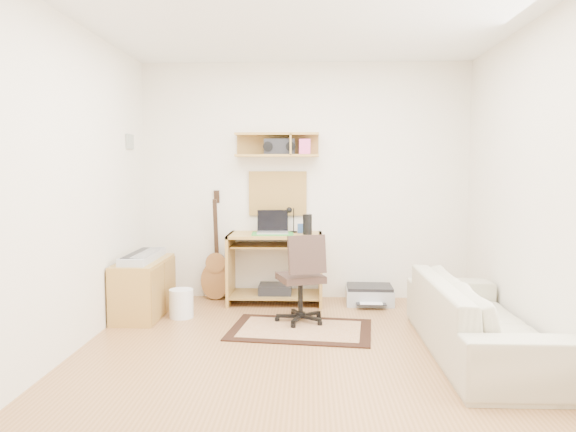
{
  "coord_description": "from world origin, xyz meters",
  "views": [
    {
      "loc": [
        0.05,
        -4.03,
        1.44
      ],
      "look_at": [
        -0.15,
        1.05,
        1.0
      ],
      "focal_mm": 33.89,
      "sensor_mm": 36.0,
      "label": 1
    }
  ],
  "objects_px": {
    "desk": "(275,268)",
    "cabinet": "(144,288)",
    "sofa": "(480,305)",
    "printer": "(369,296)",
    "task_chair": "(300,278)"
  },
  "relations": [
    {
      "from": "desk",
      "to": "cabinet",
      "type": "relative_size",
      "value": 1.11
    },
    {
      "from": "cabinet",
      "to": "sofa",
      "type": "bearing_deg",
      "value": -18.96
    },
    {
      "from": "printer",
      "to": "sofa",
      "type": "distance_m",
      "value": 1.73
    },
    {
      "from": "sofa",
      "to": "task_chair",
      "type": "bearing_deg",
      "value": 60.12
    },
    {
      "from": "cabinet",
      "to": "sofa",
      "type": "height_order",
      "value": "sofa"
    },
    {
      "from": "cabinet",
      "to": "sofa",
      "type": "distance_m",
      "value": 3.13
    },
    {
      "from": "desk",
      "to": "cabinet",
      "type": "xyz_separation_m",
      "value": [
        -1.27,
        -0.55,
        -0.1
      ]
    },
    {
      "from": "sofa",
      "to": "printer",
      "type": "bearing_deg",
      "value": 23.64
    },
    {
      "from": "printer",
      "to": "desk",
      "type": "bearing_deg",
      "value": -179.06
    },
    {
      "from": "task_chair",
      "to": "cabinet",
      "type": "height_order",
      "value": "task_chair"
    },
    {
      "from": "sofa",
      "to": "desk",
      "type": "bearing_deg",
      "value": 47.2
    },
    {
      "from": "printer",
      "to": "sofa",
      "type": "bearing_deg",
      "value": -64.96
    },
    {
      "from": "desk",
      "to": "printer",
      "type": "height_order",
      "value": "desk"
    },
    {
      "from": "desk",
      "to": "sofa",
      "type": "bearing_deg",
      "value": -42.8
    },
    {
      "from": "task_chair",
      "to": "printer",
      "type": "relative_size",
      "value": 1.74
    }
  ]
}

